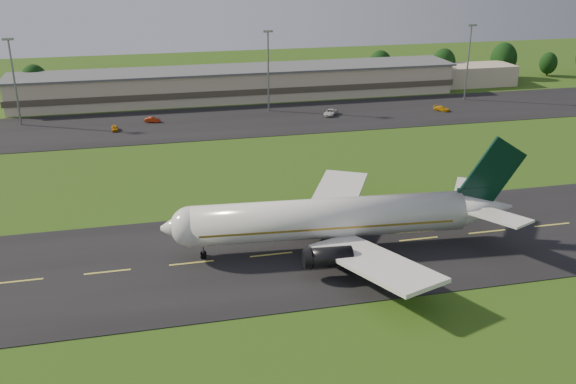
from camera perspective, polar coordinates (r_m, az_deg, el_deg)
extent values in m
plane|color=#2A4D13|center=(91.97, 5.25, -4.90)|extent=(360.00, 360.00, 0.00)
cube|color=black|center=(91.94, 5.25, -4.88)|extent=(220.00, 30.00, 0.10)
cube|color=black|center=(157.73, -2.93, 6.43)|extent=(260.00, 30.00, 0.10)
cylinder|color=white|center=(89.16, 3.65, -2.33)|extent=(38.32, 8.54, 5.60)
sphere|color=white|center=(87.34, -8.65, -3.06)|extent=(5.60, 5.60, 5.60)
cone|color=white|center=(87.39, -9.96, -3.13)|extent=(4.41, 5.67, 5.38)
cone|color=white|center=(96.25, 16.86, -1.42)|extent=(9.40, 6.17, 5.49)
cube|color=olive|center=(89.20, 3.33, -2.55)|extent=(35.33, 8.35, 0.28)
cube|color=black|center=(87.13, -9.06, -2.76)|extent=(2.23, 3.15, 0.65)
cube|color=white|center=(81.02, 7.70, -6.22)|extent=(12.94, 20.22, 2.20)
cube|color=white|center=(100.36, 4.27, -0.50)|extent=(15.20, 20.02, 2.20)
cube|color=white|center=(91.80, 18.21, -2.09)|extent=(7.06, 9.39, 0.91)
cube|color=white|center=(100.11, 15.74, 0.14)|extent=(7.94, 9.32, 0.91)
cube|color=black|center=(94.97, 16.16, -0.48)|extent=(5.03, 0.94, 3.00)
cube|color=black|center=(94.78, 17.76, 1.69)|extent=(9.44, 1.18, 10.55)
cylinder|color=black|center=(82.62, 3.77, -5.80)|extent=(5.79, 3.13, 2.70)
cylinder|color=black|center=(96.83, 1.76, -1.54)|extent=(5.79, 3.13, 2.70)
cube|color=#BEAB91|center=(179.88, -4.36, 9.55)|extent=(120.00, 15.00, 8.00)
cube|color=#4C4438|center=(180.04, -4.35, 9.30)|extent=(121.00, 15.40, 1.60)
cube|color=#595B60|center=(179.08, -4.40, 10.85)|extent=(122.00, 16.00, 0.50)
cube|color=#BEAB91|center=(204.44, 15.62, 9.98)|extent=(28.00, 11.00, 6.00)
cylinder|color=gray|center=(163.42, -23.12, 8.87)|extent=(0.44, 0.44, 20.00)
cube|color=gray|center=(161.84, -23.64, 12.35)|extent=(2.40, 1.20, 0.50)
cylinder|color=gray|center=(164.11, -1.77, 10.60)|extent=(0.44, 0.44, 20.00)
cube|color=gray|center=(162.54, -1.81, 14.10)|extent=(2.40, 1.20, 0.50)
cylinder|color=gray|center=(182.94, 15.69, 10.95)|extent=(0.44, 0.44, 20.00)
cube|color=gray|center=(181.53, 16.02, 14.08)|extent=(2.40, 1.20, 0.50)
cylinder|color=black|center=(189.14, -21.45, 7.98)|extent=(0.56, 0.56, 3.17)
ellipsoid|color=black|center=(188.38, -21.61, 9.12)|extent=(7.39, 7.39, 9.24)
cylinder|color=black|center=(187.72, -15.71, 8.48)|extent=(0.56, 0.56, 2.60)
ellipsoid|color=black|center=(187.08, -15.80, 9.42)|extent=(6.06, 6.06, 7.58)
cylinder|color=black|center=(202.54, 8.13, 10.02)|extent=(0.56, 0.56, 3.13)
ellipsoid|color=black|center=(201.84, 8.18, 11.09)|extent=(7.31, 7.31, 9.14)
cylinder|color=black|center=(209.26, 13.56, 10.02)|extent=(0.56, 0.56, 3.16)
ellipsoid|color=black|center=(208.57, 13.65, 11.06)|extent=(7.38, 7.38, 9.22)
cylinder|color=black|center=(218.99, 18.48, 10.05)|extent=(0.56, 0.56, 3.52)
ellipsoid|color=black|center=(218.27, 18.61, 11.15)|extent=(8.20, 8.20, 10.25)
cylinder|color=black|center=(227.52, 22.03, 9.85)|extent=(0.56, 0.56, 2.40)
ellipsoid|color=black|center=(227.03, 22.13, 10.57)|extent=(5.60, 5.60, 7.00)
imported|color=#CA820B|center=(153.21, -15.16, 5.51)|extent=(1.62, 3.56, 1.18)
imported|color=#AA280B|center=(158.31, -11.95, 6.30)|extent=(3.89, 2.10, 1.22)
imported|color=silver|center=(161.80, 3.80, 7.08)|extent=(4.89, 5.73, 1.46)
imported|color=#CF920C|center=(170.50, 13.52, 7.23)|extent=(4.03, 4.34, 1.23)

